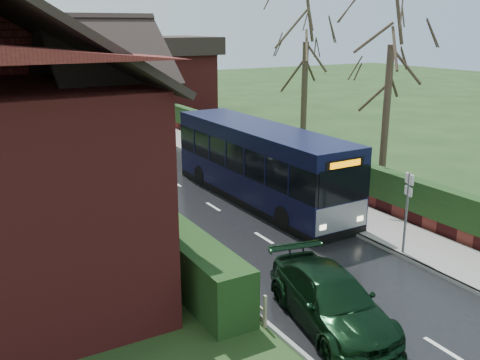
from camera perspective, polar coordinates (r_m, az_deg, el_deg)
ground at (r=17.96m, az=6.02°, el=-8.35°), size 140.00×140.00×0.00m
road at (r=26.17m, az=-6.87°, el=-0.39°), size 6.00×100.00×0.02m
pavement at (r=28.02m, az=1.13°, el=0.97°), size 2.50×100.00×0.14m
kerb_right at (r=27.44m, az=-1.02°, el=0.64°), size 0.12×100.00×0.14m
kerb_left at (r=25.19m, az=-13.25°, el=-1.28°), size 0.12×100.00×0.10m
front_hedge at (r=20.17m, az=-11.49°, el=-3.33°), size 1.20×16.00×1.60m
picket_fence at (r=20.52m, az=-9.45°, el=-3.92°), size 0.10×16.00×0.90m
right_wall_hedge at (r=28.59m, az=3.80°, el=3.21°), size 0.60×50.00×1.80m
bus at (r=23.13m, az=2.15°, el=1.67°), size 2.63×10.87×3.29m
car_silver at (r=23.48m, az=-11.50°, el=-0.92°), size 1.87×3.94×1.30m
car_green at (r=14.17m, az=9.68°, el=-12.50°), size 2.80×5.01×1.37m
car_distant at (r=49.72m, az=-16.20°, el=7.77°), size 1.62×4.20×1.37m
bus_stop_sign at (r=18.18m, az=17.42°, el=-2.25°), size 0.18×0.43×2.90m
tree_right_near at (r=24.32m, az=15.94°, el=14.78°), size 4.39×4.39×9.48m
tree_right_far at (r=31.26m, az=7.08°, el=15.24°), size 4.83×4.83×9.33m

